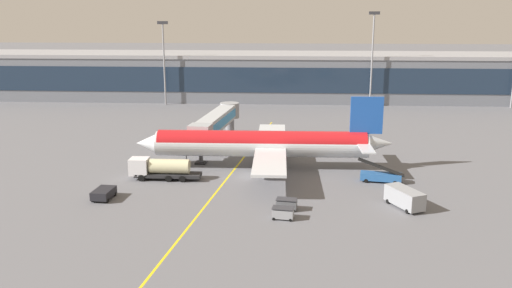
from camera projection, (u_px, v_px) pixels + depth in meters
ground_plane at (250, 176)px, 83.82m from camera, size 700.00×700.00×0.00m
apron_lead_in_line at (232, 172)px, 85.93m from camera, size 10.40×79.40×0.01m
terminal_building at (227, 76)px, 156.73m from camera, size 188.48×21.24×13.17m
main_airliner at (263, 144)px, 87.09m from camera, size 41.71×32.87×11.87m
jet_bridge at (217, 121)px, 100.25m from camera, size 6.52×25.14×6.77m
fuel_tanker at (160, 168)px, 81.68m from camera, size 10.82×2.80×3.25m
lavatory_truck at (404, 197)px, 70.16m from camera, size 4.62×6.22×2.50m
pushback_tug at (104, 193)px, 73.38m from camera, size 2.59×3.97×1.40m
belt_loader at (381, 176)px, 80.56m from camera, size 7.02×2.89×3.49m
baggage_cart_0 at (283, 213)px, 66.32m from camera, size 2.84×1.94×1.48m
baggage_cart_1 at (287, 204)px, 69.36m from camera, size 2.84×1.94×1.48m
apron_light_mast_1 at (372, 52)px, 140.95m from camera, size 2.80×0.50×24.84m
apron_light_mast_2 at (164, 56)px, 144.47m from camera, size 2.80×0.50×22.34m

